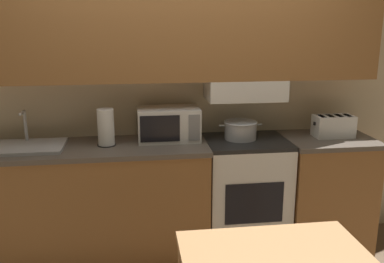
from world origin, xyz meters
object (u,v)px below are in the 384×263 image
stove_range (245,196)px  paper_towel_roll (106,127)px  toaster (333,126)px  microwave (169,124)px  sink_basin (22,146)px  cooking_pot (240,130)px

stove_range → paper_towel_roll: paper_towel_roll is taller
toaster → paper_towel_roll: paper_towel_roll is taller
microwave → sink_basin: (-1.07, -0.10, -0.11)m
stove_range → sink_basin: 1.74m
sink_basin → paper_towel_roll: 0.61m
cooking_pot → microwave: 0.56m
stove_range → microwave: 0.85m
cooking_pot → sink_basin: (-1.62, -0.05, -0.06)m
paper_towel_roll → sink_basin: bearing=-179.2°
cooking_pot → microwave: microwave is taller
stove_range → sink_basin: bearing=-179.6°
microwave → sink_basin: sink_basin is taller
stove_range → sink_basin: sink_basin is taller
cooking_pot → paper_towel_roll: 1.03m
sink_basin → paper_towel_roll: (0.60, 0.01, 0.12)m
cooking_pot → paper_towel_roll: paper_towel_roll is taller
microwave → paper_towel_roll: (-0.47, -0.09, 0.01)m
stove_range → cooking_pot: (-0.04, 0.04, 0.54)m
microwave → paper_towel_roll: paper_towel_roll is taller
sink_basin → paper_towel_roll: bearing=0.8°
microwave → cooking_pot: bearing=-4.8°
cooking_pot → sink_basin: 1.63m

